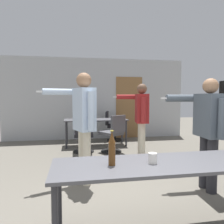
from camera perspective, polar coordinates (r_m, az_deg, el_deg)
The scene contains 11 objects.
back_wall at distance 7.25m, azimuth -3.85°, elevation 3.40°, with size 5.96×0.12×2.64m.
conference_table_near at distance 2.29m, azimuth 14.85°, elevation -14.04°, with size 2.29×0.68×0.75m.
conference_table_far at distance 6.22m, azimuth -4.23°, elevation -2.62°, with size 1.76×0.66×0.75m.
person_far_watching at distance 3.50m, azimuth 23.89°, elevation -2.94°, with size 0.77×0.72×1.66m.
person_left_plaid at distance 3.47m, azimuth -7.51°, elevation -1.24°, with size 0.91×0.58×1.77m.
person_near_casual at distance 4.92m, azimuth 7.59°, elevation -0.53°, with size 0.75×0.77×1.68m.
office_chair_side_rolled at distance 6.96m, azimuth 0.20°, elevation -3.90°, with size 0.62×0.57×0.92m.
office_chair_far_right at distance 5.45m, azimuth 0.31°, elevation -5.99°, with size 0.65×0.68×0.94m.
office_chair_mid_tucked at distance 5.47m, azimuth -7.45°, elevation -6.29°, with size 0.52×0.55×0.90m.
beer_bottle at distance 2.06m, azimuth -0.02°, elevation -9.60°, with size 0.07×0.07×0.33m.
drink_cup at distance 2.17m, azimuth 10.57°, elevation -11.78°, with size 0.08×0.08×0.10m.
Camera 1 is at (-0.76, -1.50, 1.39)m, focal length 35.00 mm.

